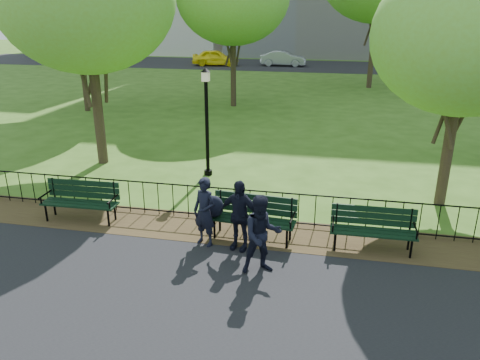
% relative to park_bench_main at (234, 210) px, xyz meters
% --- Properties ---
extents(ground, '(120.00, 120.00, 0.00)m').
position_rel_park_bench_main_xyz_m(ground, '(0.01, -1.19, -0.70)').
color(ground, '#345716').
extents(dirt_strip, '(60.00, 1.60, 0.01)m').
position_rel_park_bench_main_xyz_m(dirt_strip, '(0.01, 0.31, -0.69)').
color(dirt_strip, '#342515').
rests_on(dirt_strip, ground).
extents(far_street, '(70.00, 9.00, 0.01)m').
position_rel_park_bench_main_xyz_m(far_street, '(0.01, 33.81, -0.70)').
color(far_street, black).
rests_on(far_street, ground).
extents(iron_fence, '(24.06, 0.06, 1.00)m').
position_rel_park_bench_main_xyz_m(iron_fence, '(0.01, 0.81, -0.21)').
color(iron_fence, black).
rests_on(iron_fence, ground).
extents(park_bench_main, '(2.16, 0.76, 1.12)m').
position_rel_park_bench_main_xyz_m(park_bench_main, '(0.00, 0.00, 0.00)').
color(park_bench_main, black).
rests_on(park_bench_main, ground).
extents(park_bench_left_a, '(1.93, 0.65, 1.08)m').
position_rel_park_bench_main_xyz_m(park_bench_left_a, '(-3.98, 0.17, -0.08)').
color(park_bench_left_a, black).
rests_on(park_bench_left_a, ground).
extents(park_bench_right_a, '(1.85, 0.60, 1.05)m').
position_rel_park_bench_main_xyz_m(park_bench_right_a, '(3.11, 0.08, -0.11)').
color(park_bench_right_a, black).
rests_on(park_bench_right_a, ground).
extents(lamppost, '(0.30, 0.30, 3.37)m').
position_rel_park_bench_main_xyz_m(lamppost, '(-1.77, 4.06, 1.13)').
color(lamppost, black).
rests_on(lamppost, ground).
extents(tree_near_e, '(4.56, 4.56, 6.36)m').
position_rel_park_bench_main_xyz_m(tree_near_e, '(5.09, 3.09, 3.70)').
color(tree_near_e, '#2D2116').
rests_on(tree_near_e, ground).
extents(person_left, '(0.68, 0.58, 1.59)m').
position_rel_park_bench_main_xyz_m(person_left, '(-0.57, -0.48, 0.10)').
color(person_left, black).
rests_on(person_left, asphalt_path).
extents(person_mid, '(0.91, 0.70, 1.66)m').
position_rel_park_bench_main_xyz_m(person_mid, '(0.87, -1.37, 0.14)').
color(person_mid, black).
rests_on(person_mid, asphalt_path).
extents(person_right, '(1.01, 0.58, 1.62)m').
position_rel_park_bench_main_xyz_m(person_right, '(0.22, -0.52, 0.11)').
color(person_right, black).
rests_on(person_right, asphalt_path).
extents(taxi, '(4.30, 2.12, 1.41)m').
position_rel_park_bench_main_xyz_m(taxi, '(-8.91, 32.30, 0.01)').
color(taxi, yellow).
rests_on(taxi, far_street).
extents(sedan_silver, '(4.04, 1.44, 1.33)m').
position_rel_park_bench_main_xyz_m(sedan_silver, '(-2.89, 33.27, -0.03)').
color(sedan_silver, '#A5A8AD').
rests_on(sedan_silver, far_street).
extents(sedan_dark, '(5.08, 2.68, 1.40)m').
position_rel_park_bench_main_xyz_m(sedan_dark, '(11.96, 34.05, 0.01)').
color(sedan_dark, black).
rests_on(sedan_dark, far_street).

